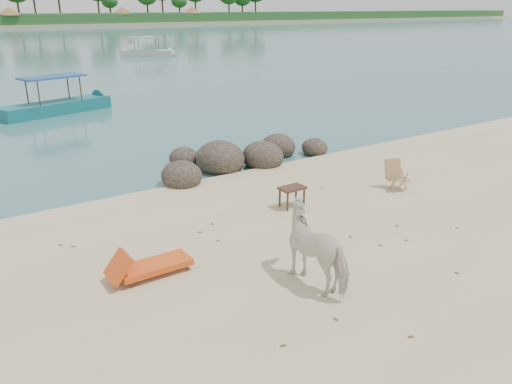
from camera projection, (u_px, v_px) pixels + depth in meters
boulders at (236, 158)px, 16.45m from camera, size 6.44×3.00×1.17m
cow at (320, 248)px, 9.25m from camera, size 0.97×1.81×1.46m
side_table at (292, 198)px, 12.92m from camera, size 0.68×0.45×0.54m
lounge_chair at (155, 263)px, 9.67m from camera, size 1.77×0.63×0.53m
deck_chair at (399, 177)px, 14.09m from camera, size 0.70×0.74×0.84m
boat_near at (53, 82)px, 24.13m from camera, size 6.18×3.00×2.94m
boat_mid at (147, 41)px, 52.51m from camera, size 5.76×4.90×3.02m
boat_far at (141, 38)px, 76.35m from camera, size 5.04×3.26×0.59m
dead_leaves at (314, 256)px, 10.50m from camera, size 8.56×6.91×0.00m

